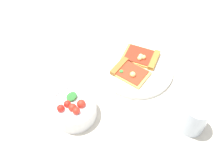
# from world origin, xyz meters

# --- Properties ---
(ground_plane) EXTENTS (2.40, 2.40, 0.00)m
(ground_plane) POSITION_xyz_m (0.00, 0.00, 0.00)
(ground_plane) COLOR beige
(ground_plane) RESTS_ON ground
(plate) EXTENTS (0.25, 0.25, 0.01)m
(plate) POSITION_xyz_m (-0.02, -0.04, 0.01)
(plate) COLOR white
(plate) RESTS_ON ground_plane
(pizza_slice_near) EXTENTS (0.12, 0.10, 0.03)m
(pizza_slice_near) POSITION_xyz_m (-0.02, -0.01, 0.02)
(pizza_slice_near) COLOR #E5B256
(pizza_slice_near) RESTS_ON plate
(pizza_slice_far) EXTENTS (0.14, 0.12, 0.02)m
(pizza_slice_far) POSITION_xyz_m (-0.01, -0.09, 0.02)
(pizza_slice_far) COLOR gold
(pizza_slice_far) RESTS_ON plate
(salad_bowl) EXTENTS (0.13, 0.13, 0.07)m
(salad_bowl) POSITION_xyz_m (-0.01, 0.22, 0.03)
(salad_bowl) COLOR white
(salad_bowl) RESTS_ON ground_plane
(soda_glass) EXTENTS (0.07, 0.07, 0.10)m
(soda_glass) POSITION_xyz_m (-0.28, 0.01, 0.05)
(soda_glass) COLOR silver
(soda_glass) RESTS_ON ground_plane
(paper_napkin) EXTENTS (0.17, 0.14, 0.00)m
(paper_napkin) POSITION_xyz_m (0.21, 0.12, 0.00)
(paper_napkin) COLOR silver
(paper_napkin) RESTS_ON ground_plane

